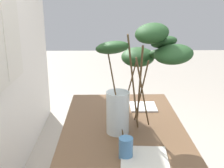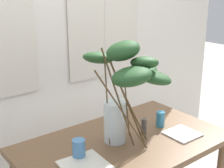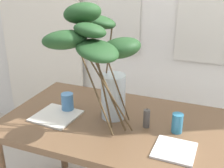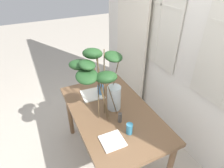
{
  "view_description": "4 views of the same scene",
  "coord_description": "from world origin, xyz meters",
  "px_view_note": "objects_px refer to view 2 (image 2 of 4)",
  "views": [
    {
      "loc": [
        -1.69,
        0.11,
        1.62
      ],
      "look_at": [
        -0.1,
        0.08,
        1.12
      ],
      "focal_mm": 44.65,
      "sensor_mm": 36.0,
      "label": 1
    },
    {
      "loc": [
        -1.25,
        -1.45,
        1.79
      ],
      "look_at": [
        -0.04,
        0.08,
        1.16
      ],
      "focal_mm": 51.48,
      "sensor_mm": 36.0,
      "label": 2
    },
    {
      "loc": [
        0.54,
        -1.43,
        1.64
      ],
      "look_at": [
        -0.08,
        0.1,
        0.97
      ],
      "focal_mm": 46.29,
      "sensor_mm": 36.0,
      "label": 3
    },
    {
      "loc": [
        1.46,
        -0.7,
        2.18
      ],
      "look_at": [
        -0.11,
        0.05,
        1.05
      ],
      "focal_mm": 31.37,
      "sensor_mm": 36.0,
      "label": 4
    }
  ],
  "objects_px": {
    "vase_with_branches": "(127,85)",
    "plate_square_left": "(85,165)",
    "drinking_glass_blue_right": "(160,119)",
    "pillar_candle": "(144,126)",
    "dining_table": "(124,153)",
    "plate_square_right": "(182,134)",
    "drinking_glass_blue_left": "(79,149)"
  },
  "relations": [
    {
      "from": "drinking_glass_blue_right",
      "to": "drinking_glass_blue_left",
      "type": "bearing_deg",
      "value": 179.95
    },
    {
      "from": "drinking_glass_blue_right",
      "to": "pillar_candle",
      "type": "xyz_separation_m",
      "value": [
        -0.17,
        -0.01,
        -0.0
      ]
    },
    {
      "from": "drinking_glass_blue_left",
      "to": "pillar_candle",
      "type": "height_order",
      "value": "pillar_candle"
    },
    {
      "from": "vase_with_branches",
      "to": "drinking_glass_blue_right",
      "type": "bearing_deg",
      "value": 14.08
    },
    {
      "from": "dining_table",
      "to": "plate_square_left",
      "type": "height_order",
      "value": "plate_square_left"
    },
    {
      "from": "plate_square_left",
      "to": "plate_square_right",
      "type": "relative_size",
      "value": 1.24
    },
    {
      "from": "drinking_glass_blue_left",
      "to": "plate_square_right",
      "type": "xyz_separation_m",
      "value": [
        0.72,
        -0.19,
        -0.05
      ]
    },
    {
      "from": "pillar_candle",
      "to": "dining_table",
      "type": "bearing_deg",
      "value": 179.5
    },
    {
      "from": "dining_table",
      "to": "drinking_glass_blue_right",
      "type": "relative_size",
      "value": 12.12
    },
    {
      "from": "vase_with_branches",
      "to": "plate_square_right",
      "type": "relative_size",
      "value": 3.55
    },
    {
      "from": "plate_square_left",
      "to": "pillar_candle",
      "type": "distance_m",
      "value": 0.56
    },
    {
      "from": "dining_table",
      "to": "drinking_glass_blue_right",
      "type": "distance_m",
      "value": 0.38
    },
    {
      "from": "plate_square_left",
      "to": "dining_table",
      "type": "bearing_deg",
      "value": 13.36
    },
    {
      "from": "dining_table",
      "to": "drinking_glass_blue_right",
      "type": "bearing_deg",
      "value": 1.6
    },
    {
      "from": "plate_square_left",
      "to": "pillar_candle",
      "type": "xyz_separation_m",
      "value": [
        0.55,
        0.09,
        0.05
      ]
    },
    {
      "from": "dining_table",
      "to": "vase_with_branches",
      "type": "xyz_separation_m",
      "value": [
        -0.07,
        -0.1,
        0.52
      ]
    },
    {
      "from": "plate_square_right",
      "to": "pillar_candle",
      "type": "height_order",
      "value": "pillar_candle"
    },
    {
      "from": "drinking_glass_blue_left",
      "to": "plate_square_right",
      "type": "height_order",
      "value": "drinking_glass_blue_left"
    },
    {
      "from": "drinking_glass_blue_left",
      "to": "drinking_glass_blue_right",
      "type": "relative_size",
      "value": 1.05
    },
    {
      "from": "plate_square_left",
      "to": "drinking_glass_blue_right",
      "type": "bearing_deg",
      "value": 7.75
    },
    {
      "from": "pillar_candle",
      "to": "plate_square_right",
      "type": "bearing_deg",
      "value": -41.85
    },
    {
      "from": "drinking_glass_blue_left",
      "to": "pillar_candle",
      "type": "distance_m",
      "value": 0.53
    },
    {
      "from": "drinking_glass_blue_right",
      "to": "plate_square_left",
      "type": "height_order",
      "value": "drinking_glass_blue_right"
    },
    {
      "from": "drinking_glass_blue_right",
      "to": "vase_with_branches",
      "type": "bearing_deg",
      "value": -165.92
    },
    {
      "from": "plate_square_left",
      "to": "plate_square_right",
      "type": "xyz_separation_m",
      "value": [
        0.75,
        -0.09,
        0.0
      ]
    },
    {
      "from": "vase_with_branches",
      "to": "plate_square_left",
      "type": "xyz_separation_m",
      "value": [
        -0.31,
        0.01,
        -0.42
      ]
    },
    {
      "from": "dining_table",
      "to": "drinking_glass_blue_right",
      "type": "xyz_separation_m",
      "value": [
        0.35,
        0.01,
        0.15
      ]
    },
    {
      "from": "drinking_glass_blue_right",
      "to": "pillar_candle",
      "type": "bearing_deg",
      "value": -176.25
    },
    {
      "from": "dining_table",
      "to": "plate_square_right",
      "type": "relative_size",
      "value": 6.67
    },
    {
      "from": "dining_table",
      "to": "drinking_glass_blue_left",
      "type": "distance_m",
      "value": 0.38
    },
    {
      "from": "plate_square_left",
      "to": "pillar_candle",
      "type": "relative_size",
      "value": 2.09
    },
    {
      "from": "dining_table",
      "to": "vase_with_branches",
      "type": "relative_size",
      "value": 1.88
    }
  ]
}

